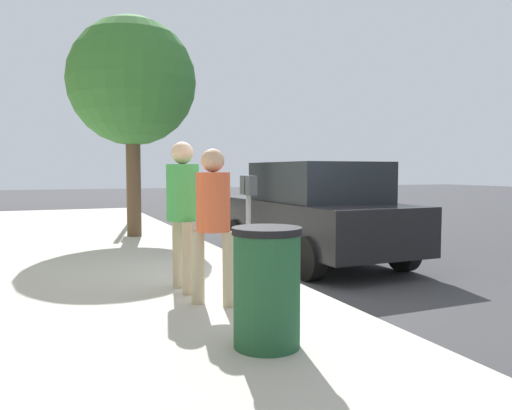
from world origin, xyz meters
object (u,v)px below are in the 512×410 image
Objects in this scene: parking_meter at (248,205)px; pedestrian_at_meter at (183,203)px; traffic_signal at (132,136)px; pedestrian_bystander at (213,214)px; street_tree at (132,83)px; trash_bin at (267,287)px; parked_sedan_near at (313,212)px.

pedestrian_at_meter reaches higher than parking_meter.
pedestrian_at_meter is 0.51× the size of traffic_signal.
pedestrian_bystander is 6.77m from street_tree.
trash_bin is at bearing 161.81° from parking_meter.
street_tree reaches higher than trash_bin.
pedestrian_at_meter is at bearing 3.94° from trash_bin.
pedestrian_at_meter is at bearing 175.29° from traffic_signal.
parking_meter is 0.82× the size of pedestrian_bystander.
parking_meter is 0.39× the size of traffic_signal.
parked_sedan_near is at bearing 30.24° from pedestrian_at_meter.
pedestrian_bystander reaches higher than parked_sedan_near.
pedestrian_bystander is 0.38× the size of parked_sedan_near.
pedestrian_bystander is at bearing 142.61° from parking_meter.
street_tree is 3.10m from traffic_signal.
traffic_signal is at bearing 81.66° from pedestrian_at_meter.
pedestrian_at_meter is 1.06× the size of pedestrian_bystander.
parked_sedan_near is (2.70, -2.72, -0.26)m from pedestrian_bystander.
trash_bin is (-4.14, 2.71, -0.24)m from parked_sedan_near.
street_tree is (5.55, -0.27, 2.33)m from pedestrian_at_meter.
street_tree reaches higher than pedestrian_at_meter.
pedestrian_at_meter is at bearing 49.89° from pedestrian_bystander.
parked_sedan_near is 4.96m from trash_bin.
pedestrian_bystander is at bearing 178.83° from street_tree.
traffic_signal is (8.12, 0.30, 1.41)m from parking_meter.
pedestrian_bystander is at bearing 176.56° from traffic_signal.
pedestrian_bystander is 0.48× the size of traffic_signal.
parked_sedan_near is 1.24× the size of traffic_signal.
trash_bin is (-1.45, -0.01, -0.49)m from pedestrian_bystander.
trash_bin is (-2.22, -0.15, -0.58)m from pedestrian_at_meter.
parked_sedan_near reaches higher than trash_bin.
pedestrian_at_meter reaches higher than pedestrian_bystander.
street_tree is at bearing -0.87° from trash_bin.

